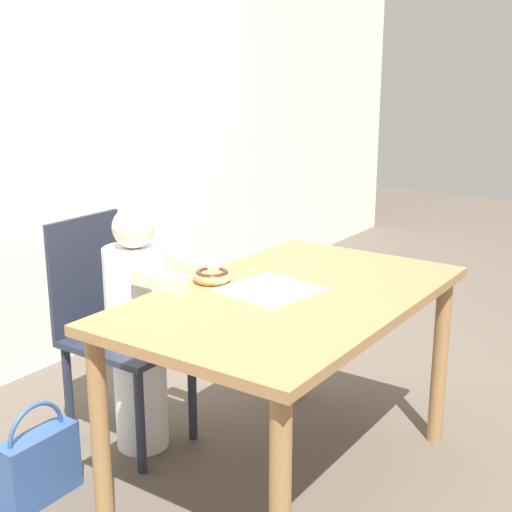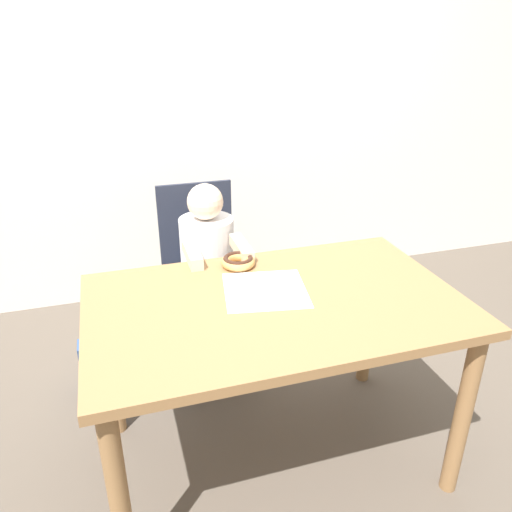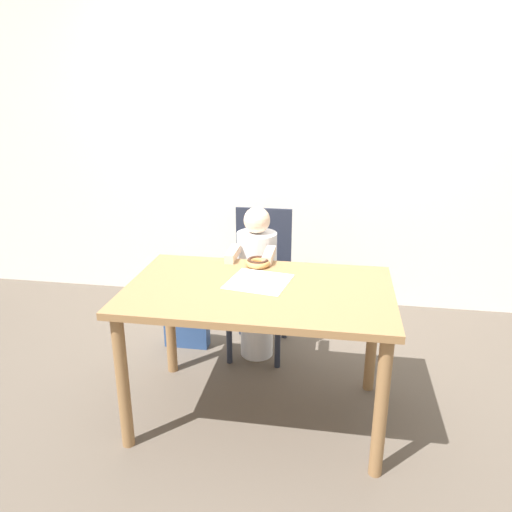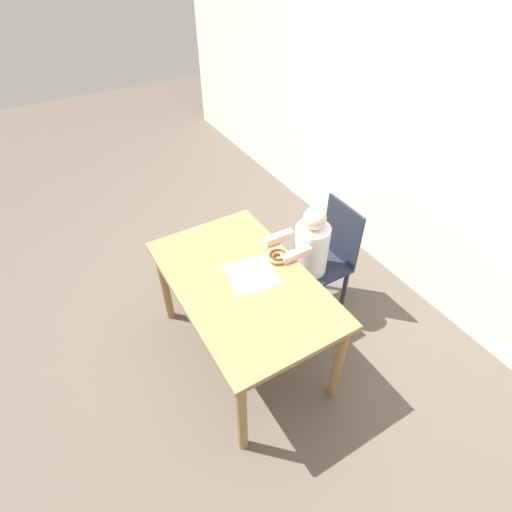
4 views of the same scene
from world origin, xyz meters
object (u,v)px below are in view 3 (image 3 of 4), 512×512
Objects in this scene: donut at (258,262)px; handbag at (187,326)px; chair at (260,281)px; child_figure at (257,284)px.

donut reaches higher than handbag.
chair reaches higher than handbag.
chair is at bearing 90.00° from child_figure.
chair is 0.54m from donut.
donut is at bearing -79.57° from child_figure.
chair is at bearing 10.88° from handbag.
donut is 0.89m from handbag.
child_figure is 0.59m from handbag.
chair reaches higher than donut.
donut is at bearing -33.70° from handbag.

